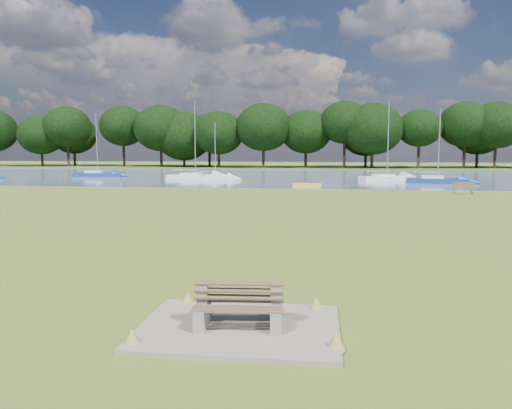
# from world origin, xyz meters

# --- Properties ---
(ground) EXTENTS (220.00, 220.00, 0.00)m
(ground) POSITION_xyz_m (0.00, 0.00, 0.00)
(ground) COLOR olive
(river) EXTENTS (220.00, 40.00, 0.10)m
(river) POSITION_xyz_m (0.00, 42.00, 0.00)
(river) COLOR slate
(river) RESTS_ON ground
(far_bank) EXTENTS (220.00, 20.00, 0.40)m
(far_bank) POSITION_xyz_m (0.00, 72.00, 0.00)
(far_bank) COLOR #4C6626
(far_bank) RESTS_ON ground
(concrete_pad) EXTENTS (4.20, 3.20, 0.10)m
(concrete_pad) POSITION_xyz_m (0.00, -14.00, 0.05)
(concrete_pad) COLOR gray
(concrete_pad) RESTS_ON ground
(bench_pair) EXTENTS (1.95, 1.24, 1.01)m
(bench_pair) POSITION_xyz_m (-0.00, -14.00, 0.51)
(bench_pair) COLOR gray
(bench_pair) RESTS_ON concrete_pad
(riverbank_bench) EXTENTS (1.68, 0.78, 1.00)m
(riverbank_bench) POSITION_xyz_m (13.44, 19.10, 0.50)
(riverbank_bench) COLOR brown
(riverbank_bench) RESTS_ON ground
(kayak) EXTENTS (2.85, 0.79, 0.28)m
(kayak) POSITION_xyz_m (0.32, 25.61, 0.19)
(kayak) COLOR gold
(kayak) RESTS_ON river
(tree_line) EXTENTS (138.79, 10.02, 12.13)m
(tree_line) POSITION_xyz_m (-2.26, 68.00, 7.18)
(tree_line) COLOR black
(tree_line) RESTS_ON far_bank
(sailboat_0) EXTENTS (5.17, 2.17, 6.73)m
(sailboat_0) POSITION_xyz_m (-10.80, 33.98, 0.45)
(sailboat_0) COLOR silver
(sailboat_0) RESTS_ON river
(sailboat_4) EXTENTS (6.62, 3.32, 7.84)m
(sailboat_4) POSITION_xyz_m (13.96, 31.03, 0.54)
(sailboat_4) COLOR navy
(sailboat_4) RESTS_ON river
(sailboat_5) EXTENTS (7.05, 2.26, 9.37)m
(sailboat_5) POSITION_xyz_m (-13.54, 35.14, 0.50)
(sailboat_5) COLOR silver
(sailboat_5) RESTS_ON river
(sailboat_6) EXTENTS (6.27, 2.71, 8.12)m
(sailboat_6) POSITION_xyz_m (-27.22, 37.65, 0.54)
(sailboat_6) COLOR navy
(sailboat_6) RESTS_ON river
(sailboat_7) EXTENTS (6.67, 4.38, 9.22)m
(sailboat_7) POSITION_xyz_m (9.21, 34.94, 0.52)
(sailboat_7) COLOR silver
(sailboat_7) RESTS_ON river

